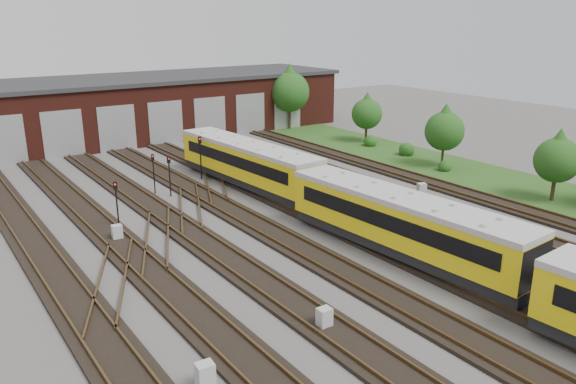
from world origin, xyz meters
TOP-DOWN VIEW (x-y plane):
  - ground at (0.00, 0.00)m, footprint 120.00×120.00m
  - track_network at (-0.17, 0.59)m, footprint 30.40×70.00m
  - maintenance_shed at (-0.01, 39.97)m, footprint 51.00×12.50m
  - grass_verge at (19.00, 10.00)m, footprint 8.00×55.00m
  - metro_train at (2.00, 0.44)m, footprint 3.61×47.08m
  - signal_mast_0 at (-9.26, 12.89)m, footprint 0.27×0.26m
  - signal_mast_1 at (-4.52, 18.83)m, footprint 0.25×0.24m
  - signal_mast_2 at (-3.83, 17.58)m, footprint 0.26×0.25m
  - signal_mast_3 at (0.05, 20.38)m, footprint 0.31×0.30m
  - relay_cabinet_0 at (-11.95, -3.76)m, footprint 0.66×0.56m
  - relay_cabinet_1 at (-9.86, 11.44)m, footprint 0.62×0.53m
  - relay_cabinet_2 at (-6.09, -3.05)m, footprint 0.58×0.49m
  - relay_cabinet_3 at (2.45, 18.72)m, footprint 0.61×0.54m
  - relay_cabinet_4 at (11.03, 7.11)m, footprint 0.73×0.68m
  - tree_0 at (18.13, 33.69)m, footprint 4.53×4.53m
  - tree_1 at (20.39, 23.17)m, footprint 3.14×3.14m
  - tree_2 at (18.86, 11.85)m, footprint 3.34×3.34m
  - tree_3 at (17.77, 1.07)m, footprint 3.15×3.15m
  - bush_0 at (17.93, 10.77)m, footprint 1.10×1.10m
  - bush_1 at (19.42, 21.45)m, footprint 1.31×1.31m
  - bush_2 at (19.49, 16.60)m, footprint 1.45×1.45m

SIDE VIEW (x-z plane):
  - ground at x=0.00m, z-range 0.00..0.00m
  - grass_verge at x=19.00m, z-range 0.00..0.05m
  - track_network at x=-0.17m, z-range -0.06..0.27m
  - relay_cabinet_3 at x=2.45m, z-range 0.00..0.91m
  - relay_cabinet_1 at x=-9.86m, z-range 0.00..0.96m
  - relay_cabinet_2 at x=-6.09m, z-range 0.00..0.96m
  - relay_cabinet_4 at x=11.03m, z-range 0.00..0.98m
  - relay_cabinet_0 at x=-11.95m, z-range 0.00..1.03m
  - bush_0 at x=17.93m, z-range 0.00..1.10m
  - bush_1 at x=19.42m, z-range 0.00..1.31m
  - bush_2 at x=19.49m, z-range 0.00..1.45m
  - signal_mast_1 at x=-4.52m, z-range 0.40..3.38m
  - signal_mast_2 at x=-3.83m, z-range 0.42..3.38m
  - metro_train at x=2.00m, z-range 0.37..3.46m
  - signal_mast_0 at x=-9.26m, z-range 0.43..3.56m
  - signal_mast_3 at x=0.05m, z-range 0.48..3.95m
  - maintenance_shed at x=-0.01m, z-range 0.03..6.38m
  - tree_1 at x=20.39m, z-range 0.74..5.93m
  - tree_3 at x=17.77m, z-range 0.74..5.95m
  - tree_2 at x=18.86m, z-range 0.79..6.33m
  - tree_0 at x=18.13m, z-range 1.07..8.57m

